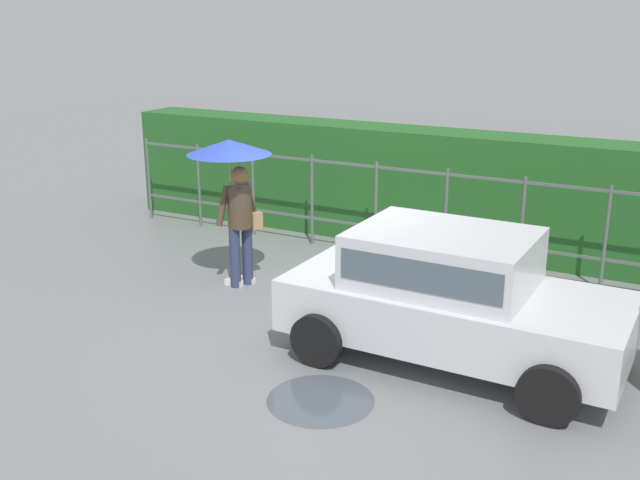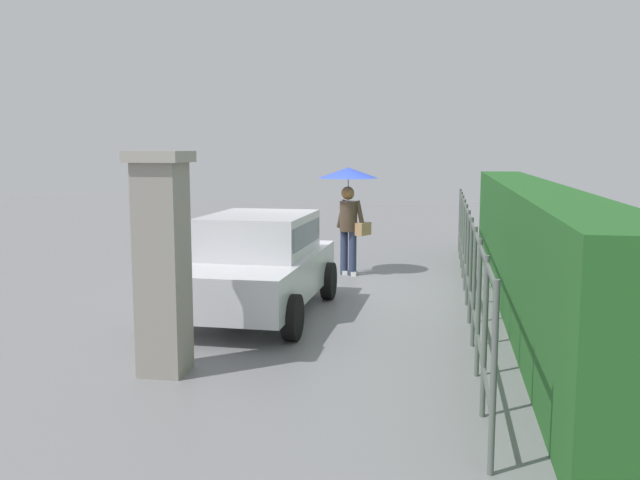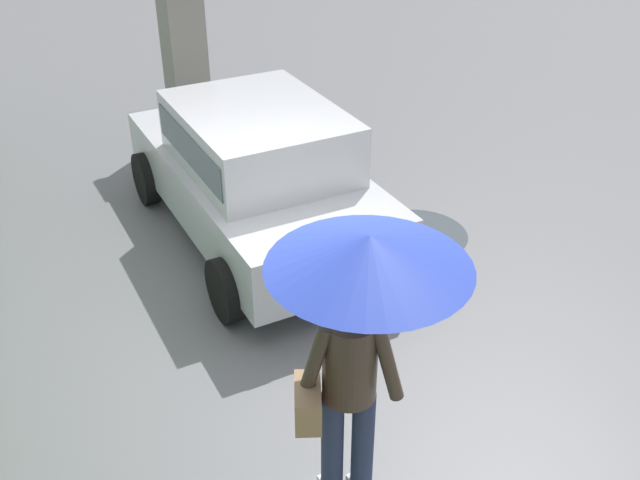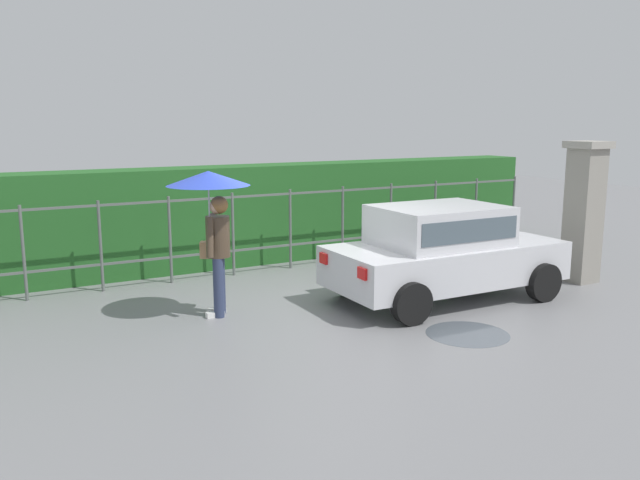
% 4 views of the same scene
% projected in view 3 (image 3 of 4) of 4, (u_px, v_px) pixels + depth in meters
% --- Properties ---
extents(ground_plane, '(40.00, 40.00, 0.00)m').
position_uv_depth(ground_plane, '(279.00, 343.00, 6.32)').
color(ground_plane, slate).
extents(car, '(3.77, 1.92, 1.48)m').
position_uv_depth(car, '(257.00, 168.00, 7.45)').
color(car, silver).
rests_on(car, ground).
extents(pedestrian, '(1.16, 1.16, 2.08)m').
position_uv_depth(pedestrian, '(360.00, 303.00, 4.11)').
color(pedestrian, '#2D3856').
rests_on(pedestrian, ground).
extents(gate_pillar, '(0.60, 0.60, 2.42)m').
position_uv_depth(gate_pillar, '(184.00, 50.00, 9.46)').
color(gate_pillar, gray).
rests_on(gate_pillar, ground).
extents(puddle_near, '(1.09, 1.09, 0.00)m').
position_uv_depth(puddle_near, '(417.00, 234.00, 7.89)').
color(puddle_near, '#4C545B').
rests_on(puddle_near, ground).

